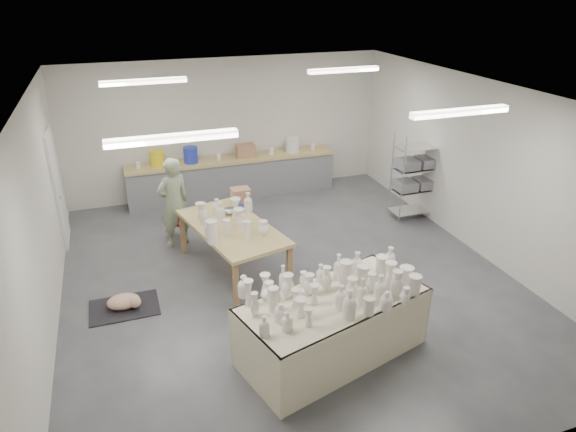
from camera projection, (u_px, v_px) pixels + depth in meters
name	position (u px, v px, depth m)	size (l,w,h in m)	color
room	(278.00, 157.00, 7.64)	(8.00, 8.02, 3.00)	#424449
back_counter	(233.00, 176.00, 11.41)	(4.60, 0.60, 1.24)	tan
wire_shelf	(415.00, 175.00, 10.24)	(0.88, 0.48, 1.80)	silver
drying_table	(333.00, 323.00, 6.56)	(2.61, 1.77, 1.21)	olive
work_table	(231.00, 222.00, 8.43)	(1.56, 2.36, 1.19)	tan
rug	(124.00, 308.00, 7.65)	(1.00, 0.70, 0.02)	black
cat	(125.00, 301.00, 7.60)	(0.51, 0.38, 0.21)	white
potter	(174.00, 202.00, 9.18)	(0.61, 0.40, 1.67)	#94A57F
red_stool	(174.00, 223.00, 9.63)	(0.39, 0.39, 0.33)	red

